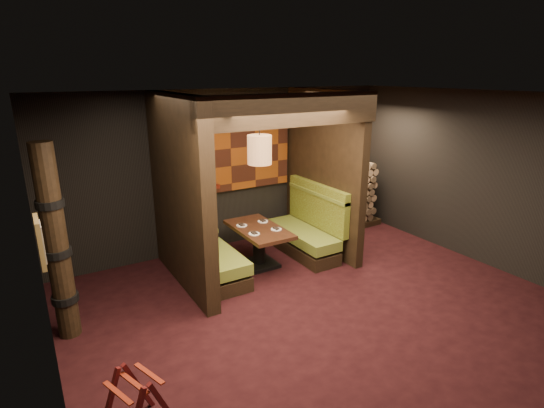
{
  "coord_description": "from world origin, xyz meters",
  "views": [
    {
      "loc": [
        -3.25,
        -4.1,
        3.11
      ],
      "look_at": [
        0.0,
        1.3,
        1.15
      ],
      "focal_mm": 28.0,
      "sensor_mm": 36.0,
      "label": 1
    }
  ],
  "objects": [
    {
      "name": "lacquer_shelf",
      "position": [
        -0.6,
        2.65,
        1.18
      ],
      "size": [
        0.6,
        0.12,
        0.07
      ],
      "primitive_type": "cube",
      "color": "#61170C",
      "rests_on": "wall_back"
    },
    {
      "name": "ceiling",
      "position": [
        0.0,
        0.0,
        2.86
      ],
      "size": [
        6.5,
        5.5,
        0.02
      ],
      "primitive_type": "cube",
      "color": "black",
      "rests_on": "ground"
    },
    {
      "name": "dining_table",
      "position": [
        -0.08,
        1.59,
        0.45
      ],
      "size": [
        0.71,
        1.29,
        0.68
      ],
      "color": "black",
      "rests_on": "floor"
    },
    {
      "name": "wall_back",
      "position": [
        0.0,
        2.76,
        1.43
      ],
      "size": [
        6.5,
        0.02,
        2.85
      ],
      "primitive_type": "cube",
      "color": "black",
      "rests_on": "ground"
    },
    {
      "name": "floor",
      "position": [
        0.0,
        0.0,
        -0.01
      ],
      "size": [
        6.5,
        5.5,
        0.02
      ],
      "primitive_type": "cube",
      "color": "black",
      "rests_on": "ground"
    },
    {
      "name": "header_beam",
      "position": [
        -0.02,
        0.7,
        2.63
      ],
      "size": [
        2.85,
        0.18,
        0.44
      ],
      "primitive_type": "cube",
      "color": "black",
      "rests_on": "partition_left"
    },
    {
      "name": "partition_right",
      "position": [
        1.3,
        1.7,
        1.43
      ],
      "size": [
        0.15,
        2.1,
        2.85
      ],
      "primitive_type": "cube",
      "color": "black",
      "rests_on": "floor"
    },
    {
      "name": "booth_bench_left",
      "position": [
        -0.96,
        1.65,
        0.4
      ],
      "size": [
        0.68,
        1.6,
        1.14
      ],
      "color": "black",
      "rests_on": "floor"
    },
    {
      "name": "place_settings",
      "position": [
        -0.08,
        1.59,
        0.69
      ],
      "size": [
        0.59,
        0.62,
        0.03
      ],
      "color": "white",
      "rests_on": "dining_table"
    },
    {
      "name": "totem_column",
      "position": [
        -3.05,
        1.1,
        1.19
      ],
      "size": [
        0.31,
        0.31,
        2.4
      ],
      "color": "black",
      "rests_on": "floor"
    },
    {
      "name": "wall_right",
      "position": [
        3.26,
        0.0,
        1.43
      ],
      "size": [
        0.02,
        5.5,
        2.85
      ],
      "primitive_type": "cube",
      "color": "black",
      "rests_on": "ground"
    },
    {
      "name": "bay_front_post",
      "position": [
        1.39,
        1.96,
        1.43
      ],
      "size": [
        0.08,
        0.08,
        2.85
      ],
      "primitive_type": "cube",
      "color": "black",
      "rests_on": "floor"
    },
    {
      "name": "tapa_back_panel",
      "position": [
        -0.02,
        2.71,
        1.82
      ],
      "size": [
        2.4,
        0.06,
        1.55
      ],
      "primitive_type": "cube",
      "color": "#8B3F10",
      "rests_on": "wall_back"
    },
    {
      "name": "luggage_rack",
      "position": [
        -2.71,
        -0.88,
        0.33
      ],
      "size": [
        0.72,
        0.61,
        0.66
      ],
      "color": "#480D0D",
      "rests_on": "floor"
    },
    {
      "name": "booth_bench_right",
      "position": [
        0.93,
        1.65,
        0.4
      ],
      "size": [
        0.68,
        1.6,
        1.14
      ],
      "color": "black",
      "rests_on": "floor"
    },
    {
      "name": "wall_left",
      "position": [
        -3.26,
        0.0,
        1.43
      ],
      "size": [
        0.02,
        5.5,
        2.85
      ],
      "primitive_type": "cube",
      "color": "black",
      "rests_on": "ground"
    },
    {
      "name": "framed_picture",
      "position": [
        -3.22,
        0.1,
        1.62
      ],
      "size": [
        0.05,
        0.36,
        0.46
      ],
      "color": "olive",
      "rests_on": "wall_left"
    },
    {
      "name": "tapa_side_panel",
      "position": [
        -1.23,
        1.82,
        1.85
      ],
      "size": [
        0.04,
        1.85,
        1.45
      ],
      "primitive_type": "cube",
      "color": "#8B3F10",
      "rests_on": "partition_left"
    },
    {
      "name": "pendant_lamp",
      "position": [
        -0.08,
        1.54,
        1.98
      ],
      "size": [
        0.38,
        0.38,
        1.1
      ],
      "color": "#A06F43",
      "rests_on": "ceiling"
    },
    {
      "name": "firewood_stack",
      "position": [
        2.29,
        2.35,
        0.68
      ],
      "size": [
        1.73,
        0.7,
        1.36
      ],
      "color": "black",
      "rests_on": "floor"
    },
    {
      "name": "partition_left",
      "position": [
        -1.35,
        1.65,
        1.43
      ],
      "size": [
        0.2,
        2.2,
        2.85
      ],
      "primitive_type": "cube",
      "color": "black",
      "rests_on": "floor"
    },
    {
      "name": "mosaic_header",
      "position": [
        2.29,
        2.68,
        1.64
      ],
      "size": [
        1.83,
        0.1,
        0.56
      ],
      "primitive_type": "cube",
      "color": "brown",
      "rests_on": "wall_back"
    }
  ]
}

